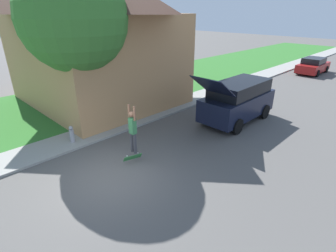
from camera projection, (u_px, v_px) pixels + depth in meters
The scene contains 10 objects.
ground_plane at pixel (109, 177), 9.35m from camera, with size 120.00×120.00×0.00m, color #54514F.
lawn at pixel (118, 95), 18.38m from camera, with size 10.00×80.00×0.08m.
sidewalk at pixel (161, 110), 15.54m from camera, with size 1.80×80.00×0.10m.
house at pixel (94, 31), 15.70m from camera, with size 10.14×8.55×8.17m.
lawn_tree_near at pixel (74, 18), 11.09m from camera, with size 4.65×4.65×7.42m.
suv_parked at pixel (238, 100), 13.72m from camera, with size 2.07×5.24×2.83m.
car_down_street at pixel (313, 66), 24.53m from camera, with size 1.92×4.19×1.45m.
skateboarder at pixel (133, 129), 9.77m from camera, with size 0.41×0.22×1.92m.
skateboard at pixel (133, 157), 10.18m from camera, with size 0.26×0.76×0.29m.
fire_hydrant at pixel (72, 134), 11.55m from camera, with size 0.20×0.20×0.76m.
Camera 1 is at (6.99, -4.05, 5.47)m, focal length 28.00 mm.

